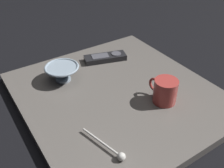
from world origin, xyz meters
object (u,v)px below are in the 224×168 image
Objects in this scene: coffee_mug at (165,91)px; tv_remote_near at (105,58)px; teaspoon at (115,152)px; cereal_bowl at (62,72)px.

tv_remote_near is (0.33, 0.02, -0.03)m from coffee_mug.
tv_remote_near is at bearing -29.20° from teaspoon.
cereal_bowl is 1.17× the size of coffee_mug.
cereal_bowl is at bearing 37.65° from coffee_mug.
cereal_bowl reaches higher than teaspoon.
coffee_mug is 0.59× the size of tv_remote_near.
tv_remote_near is at bearing -79.78° from cereal_bowl.
cereal_bowl is 0.21m from tv_remote_near.
tv_remote_near is (0.42, -0.24, 0.00)m from teaspoon.
coffee_mug is 0.71× the size of teaspoon.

